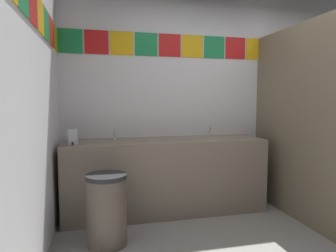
{
  "coord_description": "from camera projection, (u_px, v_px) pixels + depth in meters",
  "views": [
    {
      "loc": [
        -1.58,
        -1.88,
        1.29
      ],
      "look_at": [
        -0.89,
        1.08,
        1.02
      ],
      "focal_mm": 31.53,
      "sensor_mm": 36.0,
      "label": 1
    }
  ],
  "objects": [
    {
      "name": "toilet",
      "position": [
        313.0,
        178.0,
        3.75
      ],
      "size": [
        0.39,
        0.49,
        0.74
      ],
      "color": "white",
      "rests_on": "ground_plane"
    },
    {
      "name": "wall_side",
      "position": [
        13.0,
        90.0,
        1.7
      ],
      "size": [
        0.09,
        3.36,
        2.68
      ],
      "color": "silver",
      "rests_on": "ground_plane"
    },
    {
      "name": "wall_back",
      "position": [
        223.0,
        96.0,
        3.84
      ],
      "size": [
        4.05,
        0.09,
        2.68
      ],
      "color": "silver",
      "rests_on": "ground_plane"
    },
    {
      "name": "trash_bin",
      "position": [
        107.0,
        210.0,
        2.61
      ],
      "size": [
        0.36,
        0.36,
        0.64
      ],
      "color": "brown",
      "rests_on": "ground_plane"
    },
    {
      "name": "vanity_counter",
      "position": [
        165.0,
        175.0,
        3.4
      ],
      "size": [
        2.26,
        0.6,
        0.84
      ],
      "color": "gray",
      "rests_on": "ground_plane"
    },
    {
      "name": "faucet_right",
      "position": [
        209.0,
        133.0,
        3.58
      ],
      "size": [
        0.04,
        0.1,
        0.14
      ],
      "color": "silver",
      "rests_on": "vanity_counter"
    },
    {
      "name": "faucet_left",
      "position": [
        115.0,
        135.0,
        3.32
      ],
      "size": [
        0.04,
        0.1,
        0.14
      ],
      "color": "silver",
      "rests_on": "vanity_counter"
    },
    {
      "name": "soap_dispenser",
      "position": [
        73.0,
        137.0,
        2.95
      ],
      "size": [
        0.09,
        0.09,
        0.16
      ],
      "color": "#B7BABF",
      "rests_on": "vanity_counter"
    },
    {
      "name": "stall_divider",
      "position": [
        326.0,
        124.0,
        2.97
      ],
      "size": [
        0.92,
        1.56,
        2.09
      ],
      "color": "#726651",
      "rests_on": "ground_plane"
    }
  ]
}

